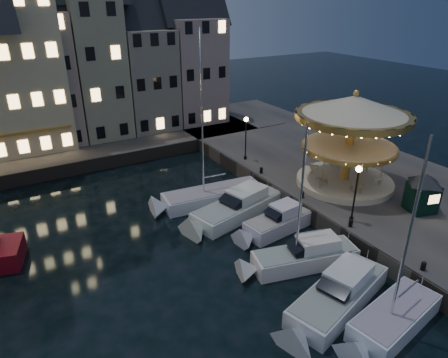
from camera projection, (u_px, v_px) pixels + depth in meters
ground at (276, 277)px, 24.33m from camera, size 160.00×160.00×0.00m
quay_east at (362, 182)px, 35.20m from camera, size 16.00×56.00×1.30m
quay_north at (56, 151)px, 42.31m from camera, size 44.00×12.00×1.30m
quaywall_e at (291, 204)px, 31.52m from camera, size 0.15×44.00×1.30m
quaywall_n at (88, 166)px, 38.53m from camera, size 48.00×0.15×1.30m
streetlamp_b at (356, 186)px, 26.75m from camera, size 0.44×0.44×4.17m
streetlamp_c at (246, 132)px, 37.33m from camera, size 0.44×0.44×4.17m
streetlamp_d at (384, 132)px, 37.44m from camera, size 0.44×0.44×4.17m
bollard_a at (424, 265)px, 22.78m from camera, size 0.30×0.30×0.57m
bollard_b at (351, 223)px, 27.09m from camera, size 0.30×0.30×0.57m
bollard_c at (302, 194)px, 31.01m from camera, size 0.30×0.30×0.57m
bollard_d at (261, 170)px, 35.32m from camera, size 0.30×0.30×0.57m
townhouse_nc at (38, 70)px, 40.49m from camera, size 6.82×8.00×14.80m
townhouse_nd at (95, 61)px, 42.92m from camera, size 5.50×8.00×15.80m
townhouse_ne at (144, 71)px, 46.06m from camera, size 6.16×8.00×12.80m
townhouse_nf at (191, 62)px, 48.64m from camera, size 6.82×8.00×13.80m
motorboat_a at (389, 323)px, 20.20m from camera, size 6.82×3.18×11.23m
motorboat_b at (335, 299)px, 21.68m from camera, size 8.30×4.50×2.15m
motorboat_c at (299, 258)px, 25.01m from camera, size 7.72×3.63×10.24m
motorboat_d at (274, 224)px, 28.76m from camera, size 6.30×2.64×2.15m
motorboat_e at (235, 209)px, 30.79m from camera, size 8.95×4.55×2.15m
motorboat_f at (207, 197)px, 32.83m from camera, size 9.40×3.32×12.43m
carousel at (352, 124)px, 31.21m from camera, size 9.01×9.01×7.88m
ticket_kiosk at (424, 186)px, 28.44m from camera, size 2.83×2.83×3.31m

